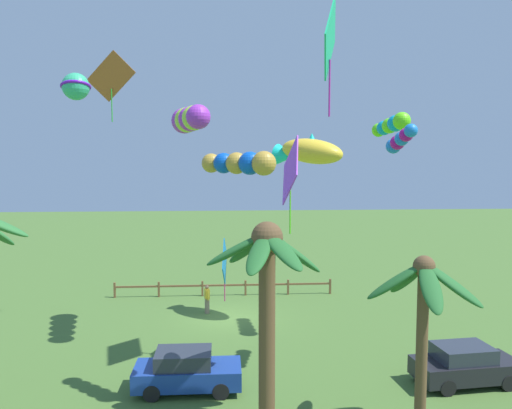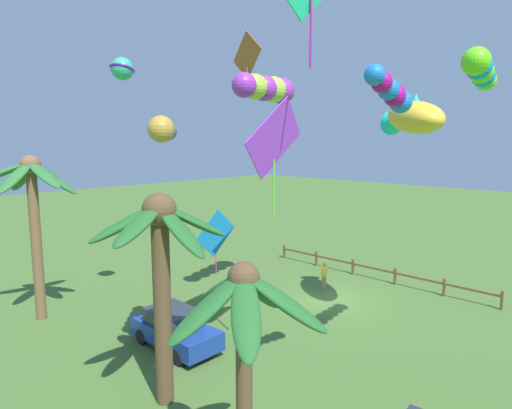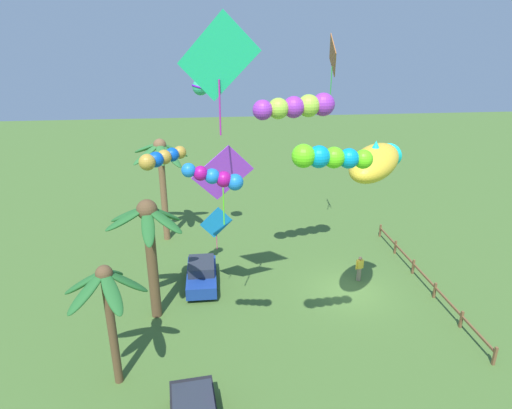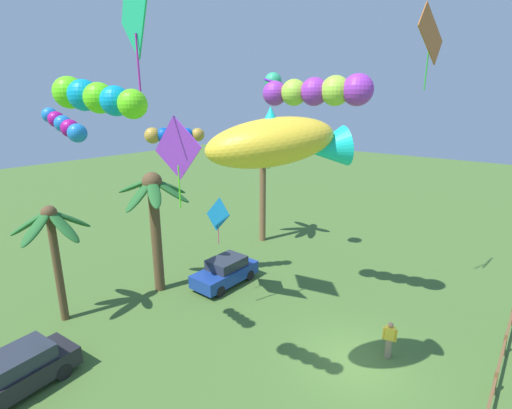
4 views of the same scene
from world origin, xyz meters
TOP-DOWN VIEW (x-y plane):
  - ground_plane at (0.00, 0.00)m, footprint 120.00×120.00m
  - palm_tree_0 at (-1.10, 10.85)m, footprint 3.87×3.91m
  - palm_tree_1 at (-5.76, 11.99)m, footprint 3.46×3.44m
  - rail_fence at (0.19, -4.56)m, footprint 13.67×0.12m
  - parked_car_0 at (1.63, 8.48)m, footprint 3.91×1.76m
  - parked_car_1 at (-8.84, 8.68)m, footprint 4.04×2.07m
  - spectator_0 at (1.15, -0.94)m, footprint 0.32×0.53m
  - kite_tube_0 at (-7.44, 3.82)m, footprint 1.06×2.85m
  - kite_tube_1 at (-0.29, 10.02)m, footprint 2.40×2.13m
  - kite_fish_2 at (-4.12, 0.87)m, footprint 3.95×3.63m
  - kite_diamond_3 at (-3.81, 7.28)m, footprint 1.08×3.14m
  - kite_tube_4 at (1.75, 3.05)m, footprint 1.98×4.52m
  - kite_diamond_5 at (0.22, 7.53)m, footprint 0.20×1.74m
  - kite_diamond_6 at (-2.34, 7.19)m, footprint 0.68×2.80m
  - kite_ball_7 at (5.42, 8.10)m, footprint 1.25×1.25m
  - kite_tube_8 at (-6.52, 7.59)m, footprint 0.63×2.12m
  - kite_diamond_9 at (5.87, 0.14)m, footprint 2.55×0.53m

SIDE VIEW (x-z plane):
  - ground_plane at x=0.00m, z-range 0.00..0.00m
  - rail_fence at x=0.19m, z-range 0.12..1.07m
  - parked_car_0 at x=1.63m, z-range 0.00..1.51m
  - parked_car_1 at x=-8.84m, z-range 0.00..1.51m
  - spectator_0 at x=1.15m, z-range 0.02..1.61m
  - palm_tree_1 at x=-5.76m, z-range 1.45..7.05m
  - kite_diamond_5 at x=0.22m, z-range 3.38..5.81m
  - palm_tree_0 at x=-1.10m, z-range 1.53..8.06m
  - kite_diamond_6 at x=-2.34m, z-range 6.12..9.97m
  - kite_tube_1 at x=-0.29m, z-range 7.96..8.75m
  - kite_fish_2 at x=-4.12m, z-range 8.06..9.82m
  - kite_tube_8 at x=-6.52m, z-range 8.72..9.78m
  - kite_tube_0 at x=-7.44m, z-range 9.59..10.57m
  - kite_tube_4 at x=1.75m, z-range 9.73..10.98m
  - kite_ball_7 at x=5.42m, z-range 10.57..11.52m
  - kite_diamond_9 at x=5.87m, z-range 10.91..14.47m
  - kite_diamond_3 at x=-3.81m, z-range 10.72..15.30m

